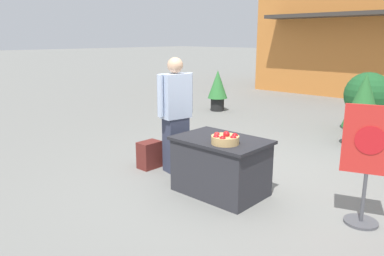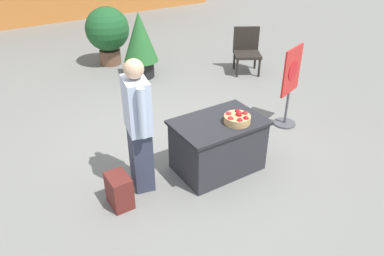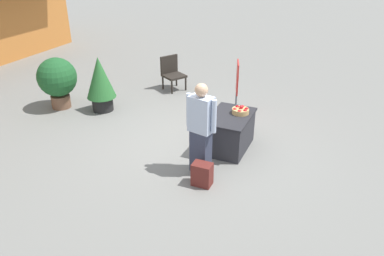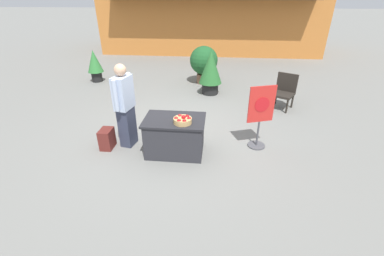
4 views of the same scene
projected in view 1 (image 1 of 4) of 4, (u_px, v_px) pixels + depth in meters
The scene contains 9 objects.
ground_plane at pixel (236, 176), 5.51m from camera, with size 120.00×120.00×0.00m, color slate.
display_table at pixel (221, 166), 4.85m from camera, with size 1.17×0.80×0.74m.
apple_basket at pixel (225, 139), 4.53m from camera, with size 0.34×0.34×0.16m.
person_visitor at pixel (176, 114), 5.56m from camera, with size 0.34×0.60×1.72m.
backpack at pixel (149, 155), 5.84m from camera, with size 0.24×0.34×0.42m.
poster_board at pixel (368, 162), 3.95m from camera, with size 0.53×0.36×1.32m.
potted_plant_near_right at pixel (363, 106), 6.92m from camera, with size 0.72×0.72×1.37m.
potted_plant_far_right at pixel (368, 97), 7.87m from camera, with size 0.97×0.97×1.29m.
potted_plant_far_left at pixel (218, 88), 10.32m from camera, with size 0.54×0.54×1.12m.
Camera 1 is at (3.03, -4.26, 1.99)m, focal length 35.00 mm.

